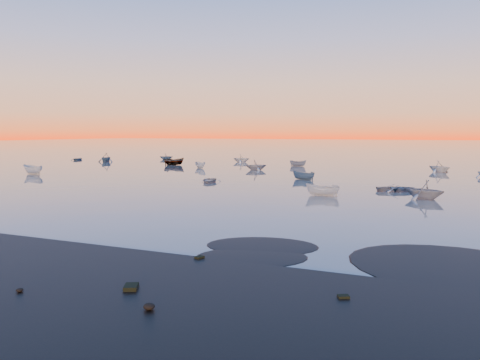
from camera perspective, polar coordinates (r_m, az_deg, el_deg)
The scene contains 4 objects.
ground at distance 126.57m, azimuth 14.22°, elevation 2.64°, with size 600.00×600.00×0.00m, color slate.
mud_lobes at distance 31.48m, azimuth -15.69°, elevation -6.75°, with size 140.00×6.00×0.07m, color black, non-canonical shape.
moored_fleet at distance 80.55m, azimuth 9.05°, elevation 0.99°, with size 124.00×58.00×1.20m, color silver, non-canonical shape.
boat_near_left at distance 63.20m, azimuth -3.74°, elevation -0.28°, with size 3.79×1.58×0.95m, color gray.
Camera 1 is at (19.35, -24.90, 6.78)m, focal length 35.00 mm.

